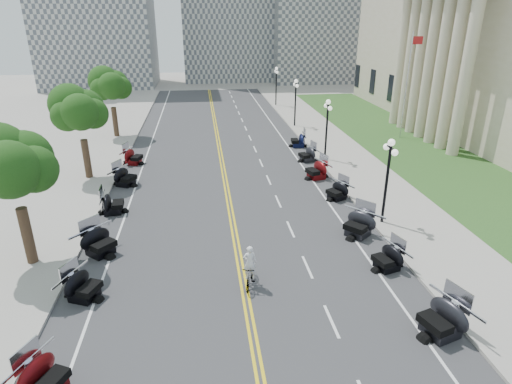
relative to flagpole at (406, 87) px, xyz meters
name	(u,v)px	position (x,y,z in m)	size (l,w,h in m)	color
ground	(241,272)	(-18.00, -22.00, -5.00)	(160.00, 160.00, 0.00)	gray
road	(227,192)	(-18.00, -12.00, -5.00)	(16.00, 90.00, 0.01)	#333335
centerline_yellow_a	(226,192)	(-18.12, -12.00, -4.99)	(0.12, 90.00, 0.00)	yellow
centerline_yellow_b	(229,192)	(-17.88, -12.00, -4.99)	(0.12, 90.00, 0.00)	yellow
edge_line_north	(318,188)	(-11.60, -12.00, -4.99)	(0.12, 90.00, 0.00)	white
edge_line_south	(132,197)	(-24.40, -12.00, -4.99)	(0.12, 90.00, 0.00)	white
lane_dash_5	(331,321)	(-14.80, -26.00, -4.99)	(0.12, 2.00, 0.00)	white
lane_dash_6	(307,267)	(-14.80, -22.00, -4.99)	(0.12, 2.00, 0.00)	white
lane_dash_7	(291,229)	(-14.80, -18.00, -4.99)	(0.12, 2.00, 0.00)	white
lane_dash_8	(278,201)	(-14.80, -14.00, -4.99)	(0.12, 2.00, 0.00)	white
lane_dash_9	(269,180)	(-14.80, -10.00, -4.99)	(0.12, 2.00, 0.00)	white
lane_dash_10	(261,163)	(-14.80, -6.00, -4.99)	(0.12, 2.00, 0.00)	white
lane_dash_11	(255,149)	(-14.80, -2.00, -4.99)	(0.12, 2.00, 0.00)	white
lane_dash_12	(250,138)	(-14.80, 2.00, -4.99)	(0.12, 2.00, 0.00)	white
lane_dash_13	(246,128)	(-14.80, 6.00, -4.99)	(0.12, 2.00, 0.00)	white
lane_dash_14	(242,120)	(-14.80, 10.00, -4.99)	(0.12, 2.00, 0.00)	white
lane_dash_15	(239,113)	(-14.80, 14.00, -4.99)	(0.12, 2.00, 0.00)	white
lane_dash_16	(236,107)	(-14.80, 18.00, -4.99)	(0.12, 2.00, 0.00)	white
lane_dash_17	(234,101)	(-14.80, 22.00, -4.99)	(0.12, 2.00, 0.00)	white
lane_dash_18	(232,97)	(-14.80, 26.00, -4.99)	(0.12, 2.00, 0.00)	white
lane_dash_19	(230,92)	(-14.80, 30.00, -4.99)	(0.12, 2.00, 0.00)	white
sidewalk_north	(373,184)	(-7.50, -12.00, -4.92)	(5.00, 90.00, 0.15)	#9E9991
sidewalk_south	(68,199)	(-28.50, -12.00, -4.92)	(5.00, 90.00, 0.15)	#9E9991
lawn	(414,149)	(-0.50, -4.00, -4.95)	(9.00, 60.00, 0.10)	#356023
distant_block_a	(94,5)	(-36.00, 40.00, 8.00)	(18.00, 14.00, 26.00)	gray
distant_block_c	(326,18)	(4.00, 43.00, 6.00)	(20.00, 14.00, 22.00)	gray
street_lamp_2	(387,182)	(-9.40, -18.00, -2.40)	(0.50, 1.20, 4.90)	black
street_lamp_3	(327,130)	(-9.40, -6.00, -2.40)	(0.50, 1.20, 4.90)	black
street_lamp_4	(295,103)	(-9.40, 6.00, -2.40)	(0.50, 1.20, 4.90)	black
street_lamp_5	(276,86)	(-9.40, 18.00, -2.40)	(0.50, 1.20, 4.90)	black
flagpole	(406,87)	(0.00, 0.00, 0.00)	(1.10, 0.20, 10.00)	silver
tree_2	(13,172)	(-28.00, -20.00, -0.25)	(4.80, 4.80, 9.20)	#235619
tree_3	(80,116)	(-28.00, -8.00, -0.25)	(4.80, 4.80, 9.20)	#235619
tree_4	(111,89)	(-28.00, 4.00, -0.25)	(4.80, 4.80, 9.20)	#235619
motorcycle_n_4	(442,317)	(-10.94, -27.23, -4.22)	(2.23, 2.23, 1.56)	black
motorcycle_n_5	(388,257)	(-11.08, -22.62, -4.35)	(1.86, 1.86, 1.31)	black
motorcycle_n_6	(359,223)	(-11.27, -19.18, -4.24)	(2.17, 2.17, 1.52)	black
motorcycle_n_7	(337,190)	(-10.88, -14.09, -4.36)	(1.83, 1.83, 1.28)	black
motorcycle_n_8	(317,169)	(-11.23, -10.10, -4.26)	(2.10, 2.10, 1.47)	#590A0C
motorcycle_n_9	(307,154)	(-10.91, -6.00, -4.33)	(1.91, 1.91, 1.33)	black
motorcycle_n_10	(298,139)	(-10.73, -1.67, -4.30)	(1.99, 1.99, 1.39)	black
motorcycle_s_4	(44,375)	(-24.88, -28.14, -4.32)	(1.95, 1.95, 1.36)	#590A0C
motorcycle_s_5	(83,285)	(-24.85, -23.17, -4.31)	(1.96, 1.96, 1.37)	black
motorcycle_s_6	(99,241)	(-24.93, -19.43, -4.24)	(2.16, 2.16, 1.51)	black
motorcycle_s_7	(112,203)	(-25.16, -14.45, -4.30)	(2.00, 2.00, 1.40)	black
motorcycle_s_8	(125,176)	(-25.12, -9.75, -4.28)	(2.05, 2.05, 1.43)	black
motorcycle_s_9	(133,156)	(-25.20, -4.89, -4.30)	(2.01, 2.01, 1.41)	#590A0C
bicycle	(250,275)	(-17.72, -23.12, -4.45)	(0.52, 1.82, 1.10)	#A51414
cyclist_rider	(250,248)	(-17.72, -23.12, -3.08)	(0.60, 0.39, 1.64)	silver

